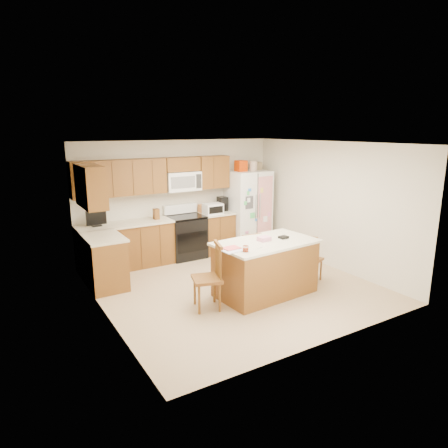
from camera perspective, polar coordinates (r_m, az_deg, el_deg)
ground at (r=7.19m, az=1.40°, el=-8.85°), size 4.50×4.50×0.00m
room_shell at (r=6.78m, az=1.47°, el=2.49°), size 4.60×4.60×2.52m
cabinetry at (r=8.05m, az=-11.41°, el=0.16°), size 3.36×1.56×2.15m
stove at (r=8.65m, az=-5.48°, el=-1.72°), size 0.76×0.65×1.13m
refrigerator at (r=9.26m, az=3.41°, el=2.18°), size 0.90×0.79×2.04m
island at (r=6.75m, az=5.92°, el=-6.21°), size 1.80×1.10×1.01m
windsor_chair_left at (r=6.20m, az=-2.21°, el=-7.73°), size 0.54×0.55×1.04m
windsor_chair_back at (r=7.28m, az=3.43°, el=-4.94°), size 0.43×0.42×0.92m
windsor_chair_right at (r=7.45m, az=12.18°, el=-4.91°), size 0.49×0.50×0.89m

